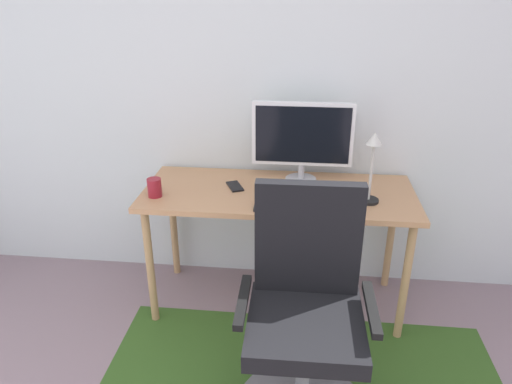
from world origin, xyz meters
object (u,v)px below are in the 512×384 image
Objects in this scene: desk at (278,203)px; monitor at (302,137)px; desk_lamp at (373,159)px; keyboard at (296,207)px; coffee_cup at (155,188)px; cell_phone at (235,186)px; computer_mouse at (354,208)px; office_chair at (304,333)px.

monitor is at bearing 54.00° from desk.
desk_lamp is at bearing -35.23° from monitor.
desk_lamp is (0.48, -0.09, 0.32)m from desk.
desk_lamp is at bearing 17.72° from keyboard.
monitor is at bearing 87.51° from keyboard.
coffee_cup is 0.45m from cell_phone.
desk is 0.26m from cell_phone.
desk is 2.65× the size of monitor.
desk_lamp reaches higher than computer_mouse.
monitor reaches higher than desk_lamp.
cell_phone is 0.37× the size of desk_lamp.
coffee_cup is at bearing -158.62° from monitor.
coffee_cup is at bearing 141.65° from office_chair.
monitor reaches higher than office_chair.
desk_lamp is 0.94m from office_chair.
monitor is 0.47m from cell_phone.
coffee_cup reaches higher than computer_mouse.
monitor is 1.32× the size of keyboard.
cell_phone is (0.41, 0.17, -0.05)m from coffee_cup.
coffee_cup is at bearing 177.46° from cell_phone.
desk_lamp is (1.14, 0.05, 0.19)m from coffee_cup.
desk_lamp is at bearing 53.93° from computer_mouse.
office_chair reaches higher than cell_phone.
coffee_cup is 1.16m from desk_lamp.
coffee_cup is at bearing -177.43° from desk_lamp.
cell_phone is 0.96m from office_chair.
cell_phone is at bearing 22.01° from coffee_cup.
coffee_cup is at bearing 176.41° from computer_mouse.
computer_mouse is 1.02× the size of coffee_cup.
keyboard reaches higher than desk.
desk is 0.40m from monitor.
cell_phone is at bearing 160.12° from computer_mouse.
computer_mouse is 0.70m from office_chair.
desk is at bearing -126.00° from monitor.
desk is 0.25m from keyboard.
monitor is at bearing 91.98° from office_chair.
desk_lamp is (0.38, 0.12, 0.23)m from keyboard.
coffee_cup is at bearing 174.84° from keyboard.
computer_mouse reaches higher than keyboard.
keyboard is at bearing -92.49° from monitor.
office_chair is (0.83, -0.64, -0.37)m from coffee_cup.
office_chair reaches higher than desk.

